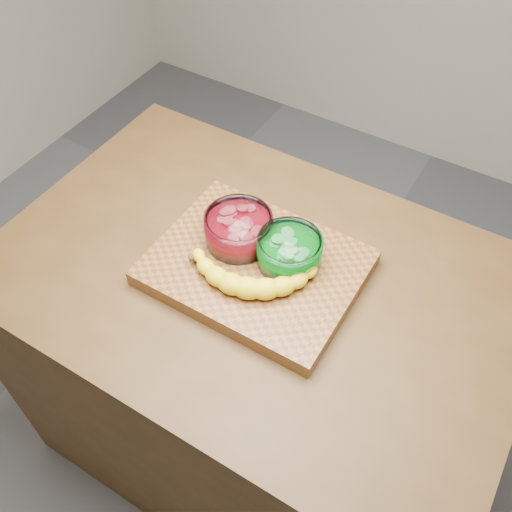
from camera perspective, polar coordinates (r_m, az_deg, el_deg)
The scene contains 6 objects.
ground at distance 2.07m, azimuth 0.00°, elevation -17.52°, with size 3.50×3.50×0.00m, color #4F4F53.
counter at distance 1.66m, azimuth 0.00°, elevation -11.47°, with size 1.20×0.80×0.90m, color #482F15.
cutting_board at distance 1.27m, azimuth 0.00°, elevation -1.17°, with size 0.45×0.35×0.04m, color brown.
bowl_red at distance 1.27m, azimuth -1.74°, elevation 2.69°, with size 0.15×0.15×0.07m.
bowl_green at distance 1.23m, azimuth 3.34°, elevation 0.54°, with size 0.14×0.14×0.07m.
banana at distance 1.22m, azimuth -0.58°, elevation -1.21°, with size 0.30×0.18×0.04m, color yellow, non-canonical shape.
Camera 1 is at (0.42, -0.69, 1.90)m, focal length 40.00 mm.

